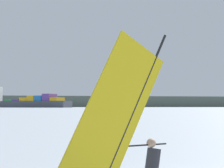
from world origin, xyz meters
TOP-DOWN VIEW (x-y plane):
  - windsurfer at (-2.97, -1.74)m, footprint 3.78×2.32m
  - cargo_ship at (-84.82, 631.63)m, footprint 140.85×88.30m
  - distant_headland at (151.66, 1068.20)m, footprint 856.15×477.85m

SIDE VIEW (x-z plane):
  - windsurfer at x=-2.97m, z-range -0.97..3.13m
  - cargo_ship at x=-84.82m, z-range -10.74..27.44m
  - distant_headland at x=151.66m, z-range 0.00..22.83m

